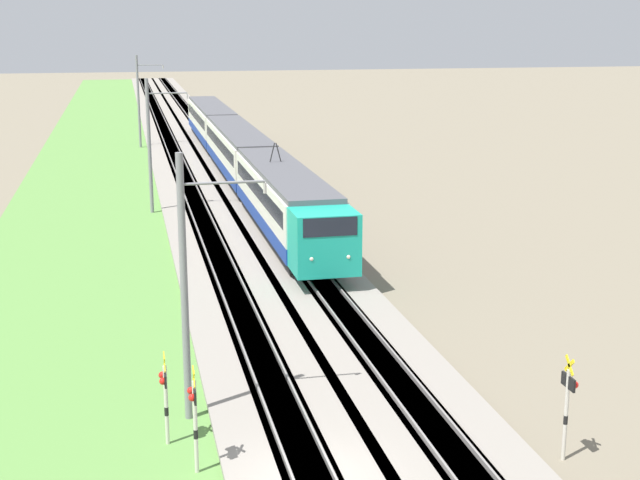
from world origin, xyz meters
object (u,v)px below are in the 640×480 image
crossing_signal_near (194,411)px  catenary_mast_near (186,287)px  catenary_mast_mid (150,145)px  crossing_signal_aux (165,392)px  passenger_train (238,149)px  crossing_signal_far (568,398)px  catenary_mast_far (139,101)px

crossing_signal_near → catenary_mast_near: (3.38, -0.12, 2.35)m
catenary_mast_near → catenary_mast_mid: bearing=0.0°
crossing_signal_aux → catenary_mast_near: 3.06m
passenger_train → crossing_signal_far: (-45.84, -3.02, -0.55)m
crossing_signal_near → crossing_signal_far: crossing_signal_near is taller
catenary_mast_mid → crossing_signal_aux: bearing=178.6°
passenger_train → crossing_signal_near: size_ratio=19.83×
passenger_train → catenary_mast_far: catenary_mast_far is taller
catenary_mast_mid → catenary_mast_far: bearing=0.0°
crossing_signal_aux → catenary_mast_mid: catenary_mast_mid is taller
passenger_train → crossing_signal_aux: bearing=-10.0°
catenary_mast_far → crossing_signal_aux: bearing=179.3°
crossing_signal_far → crossing_signal_near: bearing=172.8°
passenger_train → catenary_mast_mid: 13.00m
catenary_mast_far → catenary_mast_near: bearing=-180.0°
passenger_train → catenary_mast_far: 20.61m
catenary_mast_mid → passenger_train: bearing=-31.7°
catenary_mast_near → crossing_signal_far: bearing=-115.3°
crossing_signal_far → catenary_mast_far: (65.20, 9.77, 2.66)m
crossing_signal_far → catenary_mast_far: 65.98m
catenary_mast_mid → catenary_mast_far: catenary_mast_far is taller
crossing_signal_far → catenary_mast_far: bearing=98.5°
crossing_signal_near → passenger_train: bearing=-98.8°
passenger_train → crossing_signal_near: 45.13m
crossing_signal_near → catenary_mast_far: catenary_mast_far is taller
crossing_signal_far → catenary_mast_near: (4.62, 9.77, 2.38)m
crossing_signal_near → catenary_mast_far: bearing=-90.1°
crossing_signal_aux → crossing_signal_near: bearing=110.1°
crossing_signal_far → catenary_mast_near: bearing=154.7°
crossing_signal_aux → passenger_train: bearing=-100.0°
crossing_signal_aux → crossing_signal_far: bearing=163.8°
crossing_signal_far → catenary_mast_near: size_ratio=0.37×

